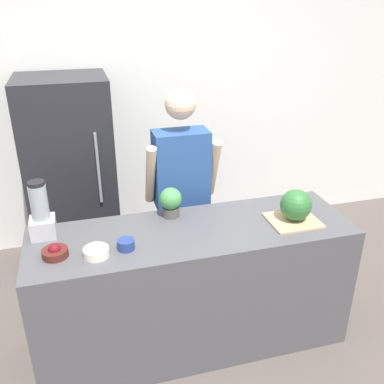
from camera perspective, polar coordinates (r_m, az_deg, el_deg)
The scene contains 12 objects.
ground_plane at distance 3.04m, azimuth 1.96°, elevation -22.92°, with size 14.00×14.00×0.00m, color #564C47.
wall_back at distance 4.08m, azimuth -6.23°, elevation 11.32°, with size 8.00×0.06×2.60m.
counter_island at distance 2.96m, azimuth 0.17°, elevation -12.59°, with size 2.06×0.65×0.89m.
refrigerator at distance 3.82m, azimuth -15.76°, elevation 2.18°, with size 0.72×0.66×1.67m.
person at distance 3.22m, azimuth -1.41°, elevation -0.58°, with size 0.54×0.27×1.67m.
cutting_board at distance 2.88m, azimuth 13.30°, elevation -3.71°, with size 0.32×0.28×0.01m.
watermelon at distance 2.84m, azimuth 13.69°, elevation -1.70°, with size 0.20×0.20×0.20m.
bowl_cherries at distance 2.56m, azimuth -17.81°, elevation -7.63°, with size 0.15×0.15×0.08m.
bowl_cream at distance 2.50m, azimuth -12.65°, elevation -7.68°, with size 0.15×0.15×0.09m.
bowl_small_blue at distance 2.53m, azimuth -8.78°, elevation -6.93°, with size 0.10×0.10×0.06m.
blender at distance 2.73m, azimuth -19.48°, elevation -2.82°, with size 0.15×0.15×0.36m.
potted_plant at distance 2.83m, azimuth -2.86°, elevation -1.25°, with size 0.15×0.15×0.20m.
Camera 1 is at (-0.64, -1.94, 2.25)m, focal length 40.00 mm.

